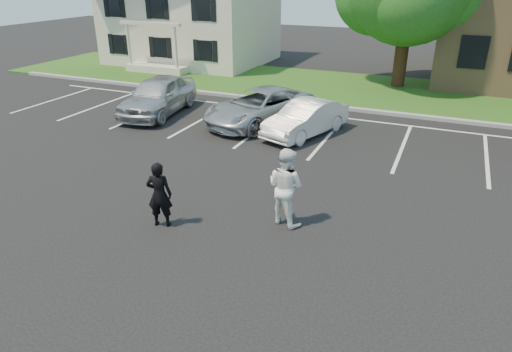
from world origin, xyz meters
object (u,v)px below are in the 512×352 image
at_px(man_black_suit, 159,195).
at_px(car_silver_west, 158,95).
at_px(house, 191,4).
at_px(car_silver_minivan, 260,107).
at_px(car_white_sedan, 306,119).
at_px(man_white_shirt, 285,187).

relative_size(man_black_suit, car_silver_west, 0.35).
relative_size(house, car_silver_minivan, 1.99).
distance_m(car_silver_west, car_white_sedan, 6.92).
bearing_deg(man_black_suit, man_white_shirt, -173.30).
relative_size(man_white_shirt, car_silver_minivan, 0.39).
height_order(car_silver_west, car_white_sedan, car_silver_west).
distance_m(man_black_suit, car_silver_west, 10.05).
xyz_separation_m(man_black_suit, car_silver_minivan, (-1.01, 8.74, -0.14)).
distance_m(house, car_silver_west, 13.30).
xyz_separation_m(house, car_silver_west, (5.19, -11.88, -3.00)).
bearing_deg(car_white_sedan, house, 154.38).
xyz_separation_m(man_black_suit, car_white_sedan, (1.19, 8.09, -0.20)).
bearing_deg(car_silver_minivan, car_silver_west, -153.72).
xyz_separation_m(house, car_white_sedan, (12.10, -12.05, -3.17)).
distance_m(house, car_white_sedan, 17.37).
height_order(man_white_shirt, car_white_sedan, man_white_shirt).
distance_m(car_silver_minivan, car_white_sedan, 2.30).
relative_size(man_white_shirt, car_silver_west, 0.41).
bearing_deg(car_white_sedan, car_silver_west, -162.17).
relative_size(man_black_suit, car_white_sedan, 0.43).
bearing_deg(house, car_silver_minivan, -49.05).
bearing_deg(man_white_shirt, house, -36.14).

